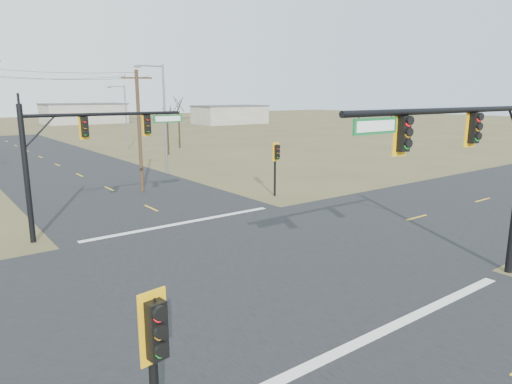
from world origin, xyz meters
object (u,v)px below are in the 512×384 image
pedestal_signal_sw (156,349)px  bare_tree_c (167,113)px  mast_arm_far (86,140)px  streetlight_a (162,114)px  utility_pole_near (139,130)px  bare_tree_d (178,104)px  pedestal_signal_ne (276,157)px  mast_arm_near (477,151)px  streetlight_b (125,114)px

pedestal_signal_sw → bare_tree_c: (22.75, 45.88, 2.14)m
mast_arm_far → streetlight_a: streetlight_a is taller
utility_pole_near → bare_tree_d: 29.95m
pedestal_signal_ne → streetlight_a: (-2.25, 13.98, 2.73)m
mast_arm_far → utility_pole_near: size_ratio=0.96×
mast_arm_near → pedestal_signal_sw: (-13.02, -1.37, -2.39)m
streetlight_a → streetlight_b: size_ratio=1.17×
streetlight_a → bare_tree_c: streetlight_a is taller
mast_arm_near → pedestal_signal_ne: mast_arm_near is taller
pedestal_signal_ne → mast_arm_far: bearing=-173.7°
mast_arm_near → utility_pole_near: bearing=102.9°
mast_arm_near → bare_tree_c: bearing=85.7°
streetlight_a → bare_tree_d: size_ratio=1.32×
mast_arm_near → streetlight_b: (7.36, 52.58, -0.56)m
mast_arm_far → bare_tree_c: mast_arm_far is taller
utility_pole_near → bare_tree_c: utility_pole_near is taller
pedestal_signal_ne → bare_tree_d: 34.06m
pedestal_signal_ne → bare_tree_c: size_ratio=0.61×
pedestal_signal_ne → bare_tree_d: bare_tree_d is taller
utility_pole_near → bare_tree_c: (11.85, 19.48, 0.39)m
pedestal_signal_sw → streetlight_a: streetlight_a is taller
mast_arm_near → bare_tree_c: size_ratio=1.64×
utility_pole_near → streetlight_b: utility_pole_near is taller
mast_arm_far → streetlight_a: (11.55, 14.91, 0.66)m
streetlight_a → bare_tree_c: bearing=65.1°
pedestal_signal_sw → streetlight_b: 57.70m
mast_arm_far → pedestal_signal_sw: size_ratio=2.14×
bare_tree_c → bare_tree_d: size_ratio=0.86×
mast_arm_near → bare_tree_d: bare_tree_d is taller
pedestal_signal_sw → utility_pole_near: 28.62m
mast_arm_near → streetlight_a: (2.87, 31.40, 0.27)m
mast_arm_near → bare_tree_c: (9.73, 44.51, -0.24)m
mast_arm_far → utility_pole_near: bearing=41.2°
utility_pole_near → bare_tree_c: size_ratio=1.39×
streetlight_a → bare_tree_c: (6.86, 13.11, -0.51)m
mast_arm_near → mast_arm_far: size_ratio=1.22×
mast_arm_far → streetlight_a: 18.87m
mast_arm_far → mast_arm_near: bearing=-73.5°
pedestal_signal_ne → streetlight_b: 35.28m
bare_tree_d → mast_arm_near: bearing=-105.9°
mast_arm_near → streetlight_a: 31.53m
streetlight_b → mast_arm_near: bearing=-121.5°
utility_pole_near → mast_arm_near: bearing=-85.1°
mast_arm_near → streetlight_b: streetlight_b is taller
mast_arm_near → mast_arm_far: mast_arm_near is taller
pedestal_signal_ne → pedestal_signal_sw: bearing=-131.6°
bare_tree_c → bare_tree_d: bearing=51.1°
bare_tree_c → streetlight_b: bearing=106.4°
pedestal_signal_ne → bare_tree_c: (4.61, 27.09, 2.22)m
bare_tree_d → utility_pole_near: bearing=-123.1°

